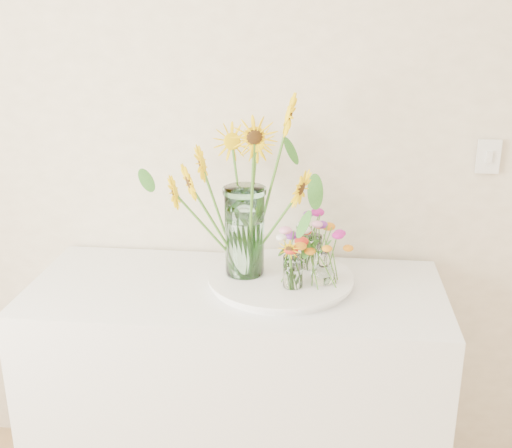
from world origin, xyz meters
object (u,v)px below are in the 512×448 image
at_px(counter, 237,400).
at_px(mason_jar, 245,232).
at_px(small_vase_a, 293,272).
at_px(small_vase_b, 323,268).
at_px(tray, 281,281).
at_px(small_vase_c, 311,252).

relative_size(counter, mason_jar, 4.51).
relative_size(small_vase_a, small_vase_b, 0.96).
bearing_deg(mason_jar, tray, -5.95).
xyz_separation_m(small_vase_b, small_vase_c, (-0.04, 0.13, 0.00)).
bearing_deg(counter, small_vase_b, -0.03).
height_order(counter, mason_jar, mason_jar).
bearing_deg(small_vase_b, small_vase_c, 108.50).
height_order(tray, small_vase_b, small_vase_b).
bearing_deg(small_vase_c, mason_jar, -161.95).
bearing_deg(counter, small_vase_c, 26.71).
distance_m(tray, mason_jar, 0.21).
xyz_separation_m(counter, small_vase_a, (0.20, -0.04, 0.53)).
bearing_deg(small_vase_a, small_vase_c, 71.82).
distance_m(mason_jar, small_vase_c, 0.25).
bearing_deg(counter, small_vase_a, -11.43).
distance_m(mason_jar, small_vase_b, 0.29).
height_order(counter, small_vase_a, small_vase_a).
distance_m(counter, small_vase_b, 0.61).
relative_size(tray, small_vase_b, 4.05).
xyz_separation_m(counter, tray, (0.15, 0.04, 0.46)).
bearing_deg(mason_jar, small_vase_b, -11.28).
bearing_deg(tray, mason_jar, 174.05).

